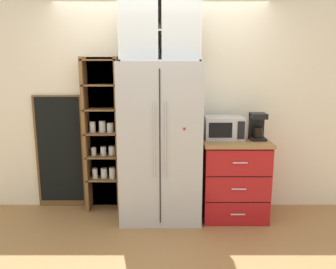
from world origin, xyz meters
The scene contains 11 objects.
ground_plane centered at (0.00, 0.00, 0.00)m, with size 10.63×10.63×0.00m, color #9E7042.
wall_back_cream centered at (0.00, 0.40, 1.27)m, with size 4.93×0.10×2.55m, color silver.
refrigerator centered at (0.00, 0.03, 0.91)m, with size 0.91×0.67×1.82m.
pantry_shelf_column centered at (-0.71, 0.29, 0.94)m, with size 0.47×0.27×1.88m.
counter_cabinet centered at (0.86, 0.05, 0.47)m, with size 0.76×0.63×0.94m.
microwave centered at (0.73, 0.10, 1.07)m, with size 0.44×0.33×0.26m.
coffee_maker centered at (1.11, 0.06, 1.09)m, with size 0.17×0.20×0.31m.
mug_navy centered at (0.87, 0.07, 0.98)m, with size 0.11×0.07×0.08m.
bottle_cobalt centered at (0.86, 0.14, 1.04)m, with size 0.06×0.06×0.24m.
upper_cabinet centered at (0.00, 0.07, 2.14)m, with size 0.88×0.32×0.65m.
chalkboard_menu centered at (-1.27, 0.33, 0.72)m, with size 0.60×0.04×1.42m.
Camera 1 is at (0.08, -3.75, 1.77)m, focal length 35.97 mm.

